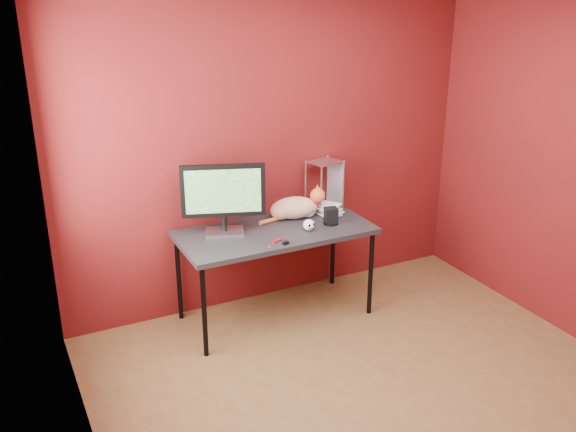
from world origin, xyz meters
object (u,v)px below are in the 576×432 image
desk (275,236)px  cat (295,207)px  skull_mug (309,225)px  book_stack (323,158)px  speaker (331,216)px  monitor (223,196)px

desk → cat: cat is taller
skull_mug → cat: bearing=81.3°
book_stack → speaker: bearing=-95.7°
desk → monitor: bearing=163.8°
cat → book_stack: bearing=-3.8°
desk → speaker: 0.47m
monitor → speaker: size_ratio=4.48×
monitor → cat: size_ratio=1.08×
desk → speaker: (0.45, -0.08, 0.11)m
desk → speaker: size_ratio=11.12×
monitor → skull_mug: (0.60, -0.24, -0.26)m
monitor → book_stack: bearing=17.9°
monitor → cat: monitor is taller
desk → book_stack: bearing=10.8°
monitor → book_stack: 0.86m
cat → speaker: bearing=-37.2°
skull_mug → speaker: (0.22, 0.04, 0.02)m
monitor → book_stack: book_stack is taller
cat → speaker: size_ratio=4.16×
desk → speaker: bearing=-10.8°
monitor → cat: (0.63, 0.05, -0.21)m
cat → skull_mug: cat is taller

